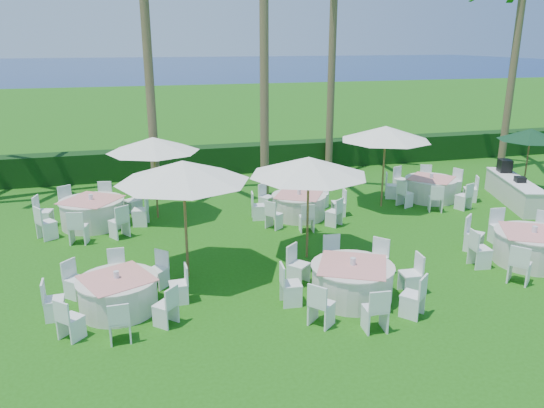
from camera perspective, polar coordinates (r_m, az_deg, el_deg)
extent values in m
plane|color=#1E570E|center=(12.89, 6.99, -8.89)|extent=(120.00, 120.00, 0.00)
cube|color=black|center=(23.65, -3.97, 4.90)|extent=(34.00, 1.00, 1.20)
plane|color=#07254D|center=(112.89, -13.46, 13.96)|extent=(260.00, 260.00, 0.00)
cylinder|color=beige|center=(12.12, -16.20, -9.37)|extent=(1.66, 1.66, 0.72)
cylinder|color=beige|center=(11.96, -16.35, -7.77)|extent=(1.73, 1.73, 0.03)
cube|color=#E3877F|center=(11.95, -16.36, -7.67)|extent=(1.77, 1.77, 0.01)
cylinder|color=silver|center=(11.92, -16.40, -7.29)|extent=(0.12, 0.12, 0.15)
cube|color=white|center=(12.13, -10.04, -8.50)|extent=(0.41, 0.41, 0.87)
cube|color=white|center=(12.94, -12.22, -6.94)|extent=(0.57, 0.57, 0.87)
cube|color=white|center=(13.27, -16.34, -6.63)|extent=(0.41, 0.41, 0.87)
cube|color=white|center=(12.97, -20.39, -7.62)|extent=(0.57, 0.57, 0.87)
cube|color=white|center=(12.18, -22.42, -9.52)|extent=(0.41, 0.41, 0.87)
cube|color=white|center=(11.32, -20.87, -11.43)|extent=(0.57, 0.57, 0.87)
cube|color=white|center=(10.93, -16.10, -12.00)|extent=(0.41, 0.41, 0.87)
cube|color=white|center=(11.29, -11.40, -10.66)|extent=(0.57, 0.57, 0.87)
cylinder|color=beige|center=(12.27, 8.59, -8.33)|extent=(1.81, 1.81, 0.79)
cylinder|color=beige|center=(12.10, 8.68, -6.60)|extent=(1.89, 1.89, 0.03)
cube|color=#E3877F|center=(12.09, 8.68, -6.50)|extent=(1.97, 1.97, 0.01)
cylinder|color=silver|center=(12.05, 8.70, -6.13)|extent=(0.13, 0.13, 0.17)
cube|color=white|center=(13.42, 11.27, -5.79)|extent=(0.62, 0.62, 0.95)
cube|color=white|center=(13.46, 6.63, -5.49)|extent=(0.47, 0.47, 0.95)
cube|color=white|center=(12.84, 2.88, -6.55)|extent=(0.62, 0.62, 0.95)
cube|color=white|center=(11.86, 2.06, -8.63)|extent=(0.47, 0.47, 0.95)
cube|color=white|center=(11.10, 5.35, -10.65)|extent=(0.62, 0.62, 0.95)
cube|color=white|center=(11.05, 11.06, -11.03)|extent=(0.47, 0.47, 0.95)
cube|color=white|center=(11.77, 14.91, -9.48)|extent=(0.62, 0.62, 0.95)
cube|color=white|center=(12.75, 14.68, -7.31)|extent=(0.47, 0.47, 0.95)
cylinder|color=beige|center=(15.55, 26.15, -4.30)|extent=(1.88, 1.88, 0.82)
cylinder|color=beige|center=(15.41, 26.35, -2.85)|extent=(1.96, 1.96, 0.03)
cube|color=#E3877F|center=(15.40, 26.36, -2.76)|extent=(2.06, 2.06, 0.01)
cylinder|color=silver|center=(15.38, 26.41, -2.46)|extent=(0.13, 0.13, 0.17)
cube|color=white|center=(16.90, 27.06, -2.48)|extent=(0.64, 0.64, 0.98)
cube|color=white|center=(16.65, 23.32, -2.26)|extent=(0.50, 0.50, 0.98)
cube|color=white|center=(15.77, 20.96, -3.03)|extent=(0.64, 0.64, 0.98)
cube|color=white|center=(14.73, 21.51, -4.52)|extent=(0.50, 0.50, 0.98)
cube|color=white|center=(14.15, 25.14, -5.85)|extent=(0.64, 0.64, 0.98)
cylinder|color=beige|center=(17.62, -18.74, -0.96)|extent=(1.91, 1.91, 0.83)
cylinder|color=beige|center=(17.50, -18.88, 0.36)|extent=(1.99, 1.99, 0.03)
cube|color=#E3877F|center=(17.49, -18.88, 0.44)|extent=(2.15, 2.15, 0.01)
cylinder|color=silver|center=(17.47, -18.91, 0.70)|extent=(0.13, 0.13, 0.18)
cube|color=white|center=(18.32, -14.74, 0.36)|extent=(0.64, 0.64, 1.00)
cube|color=white|center=(18.98, -17.62, 0.68)|extent=(0.55, 0.55, 1.00)
cube|color=white|center=(18.87, -21.04, 0.24)|extent=(0.64, 0.64, 1.00)
cube|color=white|center=(18.06, -23.34, -0.77)|extent=(0.55, 0.55, 1.00)
cube|color=white|center=(16.97, -23.12, -1.85)|extent=(0.64, 0.64, 1.00)
cube|color=white|center=(16.24, -20.12, -2.33)|extent=(0.55, 0.55, 1.00)
cube|color=white|center=(16.36, -16.15, -1.80)|extent=(0.64, 0.64, 1.00)
cube|color=white|center=(17.25, -13.98, -0.64)|extent=(0.55, 0.55, 1.00)
cylinder|color=beige|center=(17.54, 2.90, -0.26)|extent=(1.73, 1.73, 0.75)
cylinder|color=beige|center=(17.42, 2.92, 0.95)|extent=(1.80, 1.80, 0.03)
cube|color=#E3877F|center=(17.42, 2.92, 1.03)|extent=(1.91, 1.91, 0.01)
cylinder|color=silver|center=(17.39, 2.92, 1.29)|extent=(0.12, 0.12, 0.16)
cube|color=white|center=(18.60, 5.27, 0.96)|extent=(0.59, 0.59, 0.90)
cube|color=white|center=(18.79, 2.16, 1.19)|extent=(0.47, 0.47, 0.90)
cube|color=white|center=(18.28, -0.58, 0.74)|extent=(0.59, 0.59, 0.90)
cube|color=white|center=(17.33, -1.50, -0.20)|extent=(0.47, 0.47, 0.90)
cube|color=white|center=(16.47, 0.22, -1.14)|extent=(0.59, 0.59, 0.90)
cube|color=white|center=(16.25, 3.75, -1.43)|extent=(0.47, 0.47, 0.90)
cube|color=white|center=(16.82, 6.69, -0.86)|extent=(0.59, 0.59, 0.90)
cube|color=white|center=(17.80, 7.18, 0.14)|extent=(0.47, 0.47, 0.90)
cylinder|color=beige|center=(20.32, 16.67, 1.52)|extent=(1.80, 1.80, 0.78)
cylinder|color=beige|center=(20.21, 16.77, 2.62)|extent=(1.88, 1.88, 0.03)
cube|color=#E3877F|center=(20.21, 16.77, 2.69)|extent=(2.06, 2.06, 0.01)
cylinder|color=silver|center=(20.19, 16.79, 2.92)|extent=(0.13, 0.13, 0.17)
cube|color=white|center=(21.41, 18.99, 2.31)|extent=(0.56, 0.56, 0.94)
cube|color=white|center=(21.64, 16.23, 2.72)|extent=(0.58, 0.58, 0.94)
cube|color=white|center=(21.14, 13.68, 2.58)|extent=(0.56, 0.56, 0.94)
cube|color=white|center=(20.14, 12.73, 1.93)|extent=(0.58, 0.58, 0.94)
cube|color=white|center=(19.22, 14.12, 1.10)|extent=(0.56, 0.56, 0.94)
cube|color=white|center=(18.95, 17.21, 0.61)|extent=(0.58, 0.58, 0.94)
cube|color=white|center=(19.52, 19.94, 0.81)|extent=(0.56, 0.56, 0.94)
cube|color=white|center=(20.54, 20.57, 1.54)|extent=(0.58, 0.58, 0.94)
cylinder|color=brown|center=(13.00, -9.28, -1.97)|extent=(0.07, 0.07, 2.84)
cone|color=white|center=(12.64, -9.56, 3.50)|extent=(3.19, 3.19, 0.51)
sphere|color=brown|center=(12.60, -9.60, 4.28)|extent=(0.11, 0.11, 0.11)
cylinder|color=brown|center=(14.04, 3.87, -0.68)|extent=(0.06, 0.06, 2.67)
cone|color=white|center=(13.72, 3.97, 4.10)|extent=(3.14, 3.14, 0.48)
sphere|color=brown|center=(13.68, 3.98, 4.78)|extent=(0.11, 0.11, 0.11)
cylinder|color=brown|center=(17.65, -12.42, 2.57)|extent=(0.06, 0.06, 2.59)
cone|color=white|center=(17.40, -12.66, 6.28)|extent=(2.96, 2.96, 0.47)
sphere|color=brown|center=(17.37, -12.70, 6.80)|extent=(0.10, 0.10, 0.10)
cylinder|color=brown|center=(18.83, 11.90, 3.76)|extent=(0.07, 0.07, 2.74)
cone|color=white|center=(18.59, 12.13, 7.46)|extent=(3.13, 3.13, 0.49)
sphere|color=brown|center=(18.57, 12.17, 7.97)|extent=(0.11, 0.11, 0.11)
cylinder|color=brown|center=(22.17, 25.72, 3.98)|extent=(0.06, 0.06, 2.41)
cone|color=#0D3219|center=(21.97, 26.08, 6.73)|extent=(2.37, 2.37, 0.43)
sphere|color=brown|center=(21.95, 26.14, 7.11)|extent=(0.10, 0.10, 0.10)
cube|color=beige|center=(20.94, 24.57, 1.21)|extent=(1.88, 3.80, 0.84)
cube|color=white|center=(20.83, 24.72, 2.38)|extent=(1.94, 3.85, 0.04)
cube|color=black|center=(21.80, 23.75, 3.79)|extent=(0.56, 0.62, 0.47)
cube|color=black|center=(20.47, 25.13, 2.41)|extent=(0.41, 0.41, 0.19)
cylinder|color=brown|center=(19.59, -13.06, 13.03)|extent=(0.32, 0.32, 8.70)
cylinder|color=brown|center=(19.34, -0.85, 17.06)|extent=(0.32, 0.32, 11.16)
cylinder|color=brown|center=(23.65, 6.43, 14.01)|extent=(0.32, 0.32, 8.69)
cylinder|color=brown|center=(25.72, 24.41, 12.36)|extent=(0.32, 0.32, 8.23)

